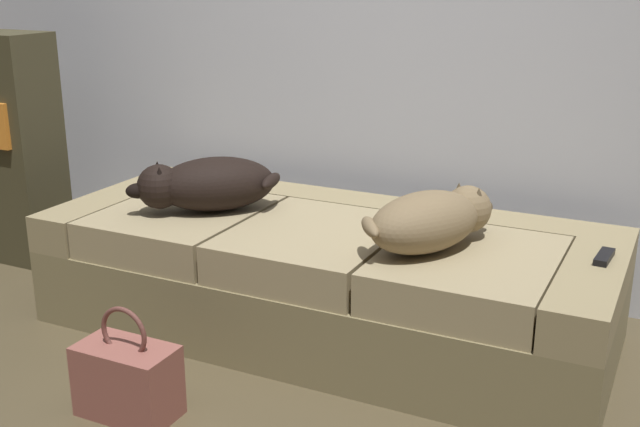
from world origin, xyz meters
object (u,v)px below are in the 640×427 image
Objects in this scene: tv_remote at (604,257)px; handbag at (128,379)px; couch at (326,276)px; dog_dark at (207,184)px; bookshelf at (2,147)px; dog_tan at (432,219)px.

handbag is at bearing -141.54° from tv_remote.
couch is 14.60× the size of tv_remote.
dog_dark is 0.91m from handbag.
bookshelf is at bearing 177.32° from couch.
couch is 0.57m from dog_tan.
dog_dark reaches higher than tv_remote.
handbag is (-0.30, -0.85, -0.10)m from couch.
dog_dark is 3.69× the size of tv_remote.
dog_tan is 1.15m from handbag.
tv_remote is at bearing -0.80° from bookshelf.
bookshelf reaches higher than couch.
handbag is at bearing -75.68° from dog_dark.
dog_tan is at bearing 45.00° from handbag.
dog_tan is 3.89× the size of tv_remote.
tv_remote is at bearing 2.50° from couch.
dog_tan reaches higher than couch.
handbag is at bearing -32.12° from bookshelf.
tv_remote reaches higher than handbag.
couch is 3.96× the size of dog_dark.
couch is 3.76× the size of dog_tan.
dog_tan is at bearing -4.65° from bookshelf.
dog_dark reaches higher than couch.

